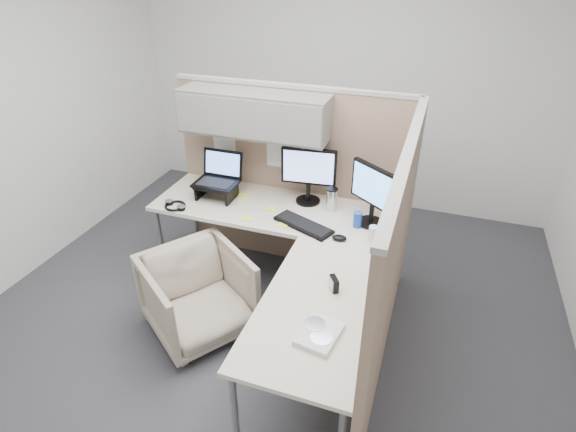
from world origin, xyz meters
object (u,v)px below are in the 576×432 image
(keyboard, at_px, (303,225))
(desk, at_px, (286,244))
(monitor_left, at_px, (309,171))
(office_chair, at_px, (198,292))

(keyboard, bearing_deg, desk, -85.38)
(desk, distance_m, keyboard, 0.23)
(monitor_left, distance_m, keyboard, 0.47)
(desk, height_order, monitor_left, monitor_left)
(office_chair, height_order, keyboard, keyboard)
(desk, height_order, keyboard, keyboard)
(desk, xyz_separation_m, office_chair, (-0.57, -0.34, -0.33))
(keyboard, bearing_deg, monitor_left, 124.59)
(monitor_left, bearing_deg, office_chair, -127.14)
(monitor_left, bearing_deg, keyboard, -84.19)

